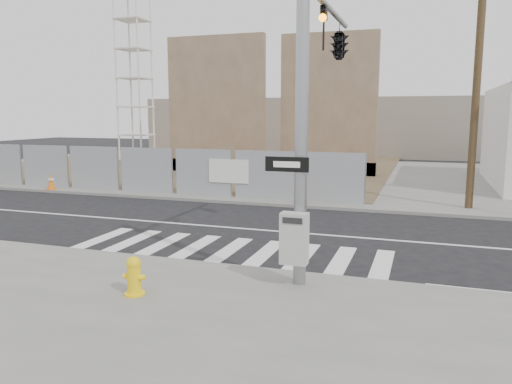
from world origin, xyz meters
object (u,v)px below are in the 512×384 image
(fire_hydrant, at_px, (134,276))
(traffic_cone_c, at_px, (207,186))
(traffic_cone_d, at_px, (303,196))
(crane_tower, at_px, (133,36))
(signal_pole, at_px, (329,66))
(traffic_cone_b, at_px, (51,182))

(fire_hydrant, xyz_separation_m, traffic_cone_c, (-3.79, 11.77, -0.02))
(traffic_cone_d, bearing_deg, crane_tower, 140.33)
(signal_pole, distance_m, fire_hydrant, 6.81)
(signal_pole, bearing_deg, traffic_cone_b, 156.10)
(crane_tower, relative_size, traffic_cone_c, 24.24)
(traffic_cone_d, bearing_deg, traffic_cone_c, 166.90)
(signal_pole, distance_m, crane_tower, 26.21)
(signal_pole, xyz_separation_m, traffic_cone_b, (-14.14, 6.27, -4.30))
(crane_tower, relative_size, fire_hydrant, 23.46)
(fire_hydrant, bearing_deg, crane_tower, 98.92)
(traffic_cone_b, height_order, traffic_cone_d, traffic_cone_b)
(traffic_cone_b, bearing_deg, signal_pole, -23.90)
(crane_tower, relative_size, traffic_cone_b, 24.82)
(signal_pole, bearing_deg, traffic_cone_c, 132.30)
(signal_pole, distance_m, traffic_cone_c, 10.80)
(signal_pole, height_order, traffic_cone_d, signal_pole)
(crane_tower, relative_size, traffic_cone_d, 26.95)
(traffic_cone_b, relative_size, traffic_cone_d, 1.09)
(traffic_cone_b, bearing_deg, traffic_cone_d, 0.00)
(crane_tower, xyz_separation_m, traffic_cone_c, (10.82, -11.71, -8.54))
(crane_tower, xyz_separation_m, fire_hydrant, (14.61, -23.48, -8.52))
(signal_pole, relative_size, traffic_cone_c, 9.35)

